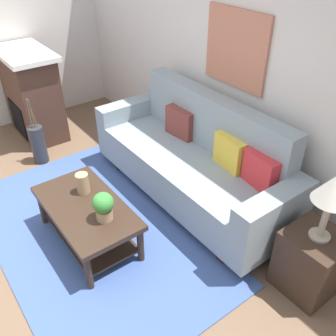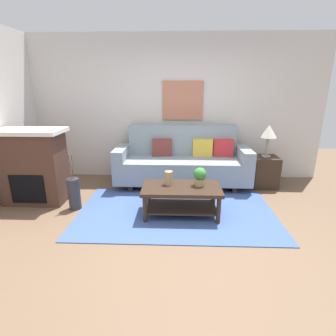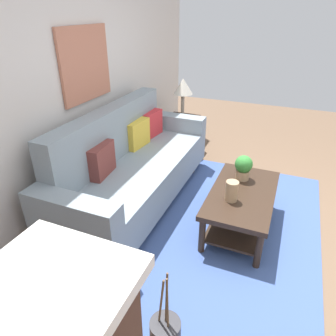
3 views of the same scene
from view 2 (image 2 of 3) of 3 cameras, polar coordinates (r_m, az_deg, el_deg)
The scene contains 18 objects.
ground_plane at distance 3.47m, azimuth 1.75°, elevation -13.37°, with size 9.55×9.55×0.00m, color brown.
wall_back at distance 5.19m, azimuth 2.10°, elevation 12.73°, with size 5.55×0.10×2.70m, color silver.
area_rug at distance 3.90m, azimuth 1.82°, elevation -9.54°, with size 2.84×1.69×0.01m, color #3D5693.
couch at distance 4.83m, azimuth 3.10°, elevation 1.27°, with size 2.40×0.84×1.08m.
throw_pillow_maroon at distance 4.90m, azimuth -1.34°, elevation 4.51°, with size 0.36×0.12×0.32m, color brown.
throw_pillow_mustard at distance 4.91m, azimuth 7.59°, elevation 4.40°, with size 0.36×0.12×0.32m, color gold.
throw_pillow_crimson at distance 4.96m, azimuth 11.98°, elevation 4.31°, with size 0.36×0.12×0.32m, color red.
coffee_table at distance 3.72m, azimuth 2.95°, elevation -5.72°, with size 1.10×0.60×0.43m.
tabletop_vase at distance 3.71m, azimuth 0.14°, elevation -2.18°, with size 0.12×0.12×0.20m, color tan.
potted_plant_tabletop at distance 3.69m, azimuth 6.95°, elevation -1.73°, with size 0.18×0.18×0.26m.
side_table at distance 5.10m, azimuth 20.20°, elevation -0.72°, with size 0.44×0.44×0.56m, color #332319.
table_lamp at distance 4.94m, azimuth 21.07°, elevation 7.18°, with size 0.28×0.28×0.57m.
fireplace at distance 4.57m, azimuth -27.20°, elevation 0.38°, with size 1.02×0.58×1.16m.
floor_vase at distance 4.17m, azimuth -19.74°, elevation -5.31°, with size 0.18×0.18×0.47m, color #2D2D33.
floor_vase_branch_a at distance 4.02m, azimuth -20.07°, elevation 0.18°, with size 0.01×0.01×0.36m, color brown.
floor_vase_branch_b at distance 4.05m, azimuth -20.38°, elevation 0.26°, with size 0.01×0.01×0.36m, color brown.
floor_vase_branch_c at distance 4.02m, azimuth -20.56°, elevation 0.11°, with size 0.01×0.01×0.36m, color brown.
framed_painting at distance 5.11m, azimuth 3.23°, elevation 14.45°, with size 0.76×0.03×0.72m, color #B77056.
Camera 2 is at (0.01, -2.98, 1.77)m, focal length 28.01 mm.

